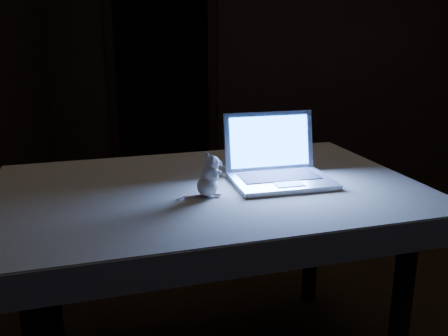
# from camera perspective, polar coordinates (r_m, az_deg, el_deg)

# --- Properties ---
(floor) EXTENTS (5.00, 5.00, 0.00)m
(floor) POSITION_cam_1_polar(r_m,az_deg,el_deg) (2.56, 4.16, -15.14)
(floor) COLOR black
(floor) RESTS_ON ground
(back_wall) EXTENTS (4.50, 0.04, 2.60)m
(back_wall) POSITION_cam_1_polar(r_m,az_deg,el_deg) (4.69, 6.40, 15.68)
(back_wall) COLOR black
(back_wall) RESTS_ON ground
(doorway) EXTENTS (1.06, 0.36, 2.13)m
(doorway) POSITION_cam_1_polar(r_m,az_deg,el_deg) (4.84, -7.14, 12.88)
(doorway) COLOR black
(doorway) RESTS_ON back_wall
(table) EXTENTS (1.65, 1.40, 0.75)m
(table) POSITION_cam_1_polar(r_m,az_deg,el_deg) (1.96, -1.53, -12.75)
(table) COLOR black
(table) RESTS_ON floor
(tablecloth) EXTENTS (1.76, 1.47, 0.10)m
(tablecloth) POSITION_cam_1_polar(r_m,az_deg,el_deg) (1.80, -0.68, -3.73)
(tablecloth) COLOR #BFB89E
(tablecloth) RESTS_ON table
(laptop) EXTENTS (0.45, 0.42, 0.24)m
(laptop) POSITION_cam_1_polar(r_m,az_deg,el_deg) (1.81, 6.76, 1.88)
(laptop) COLOR silver
(laptop) RESTS_ON tablecloth
(plush_mouse) EXTENTS (0.14, 0.14, 0.15)m
(plush_mouse) POSITION_cam_1_polar(r_m,az_deg,el_deg) (1.68, -1.91, -0.84)
(plush_mouse) COLOR silver
(plush_mouse) RESTS_ON tablecloth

